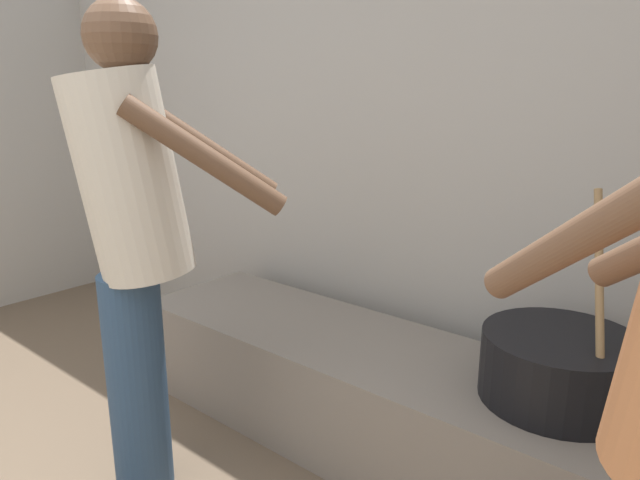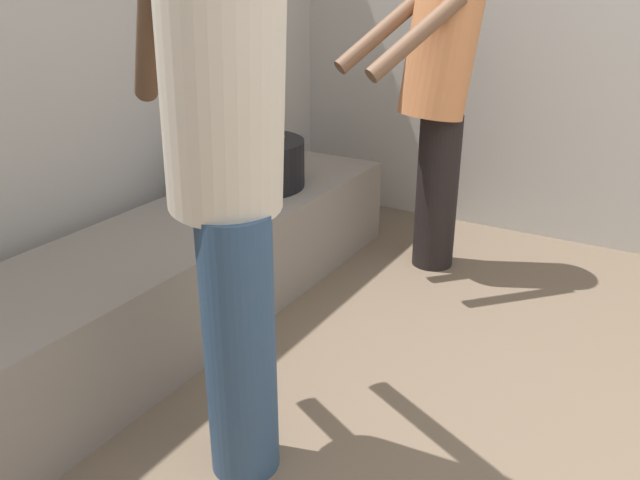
% 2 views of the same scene
% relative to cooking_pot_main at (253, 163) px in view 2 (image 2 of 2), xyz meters
% --- Properties ---
extents(hearth_ledge, '(2.43, 0.60, 0.43)m').
position_rel_cooking_pot_main_xyz_m(hearth_ledge, '(-0.55, -0.05, -0.32)').
color(hearth_ledge, slate).
rests_on(hearth_ledge, ground_plane).
extents(cooking_pot_main, '(0.48, 0.48, 0.67)m').
position_rel_cooking_pot_main_xyz_m(cooking_pot_main, '(0.00, 0.00, 0.00)').
color(cooking_pot_main, black).
rests_on(cooking_pot_main, hearth_ledge).
extents(cook_in_cream_shirt, '(0.68, 0.73, 1.65)m').
position_rel_cooking_pot_main_xyz_m(cook_in_cream_shirt, '(-1.13, -0.75, 0.41)').
color(cook_in_cream_shirt, navy).
rests_on(cook_in_cream_shirt, ground_plane).
extents(cook_in_orange_shirt, '(0.72, 0.63, 1.55)m').
position_rel_cooking_pot_main_xyz_m(cook_in_orange_shirt, '(0.45, -0.71, 0.35)').
color(cook_in_orange_shirt, black).
rests_on(cook_in_orange_shirt, ground_plane).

